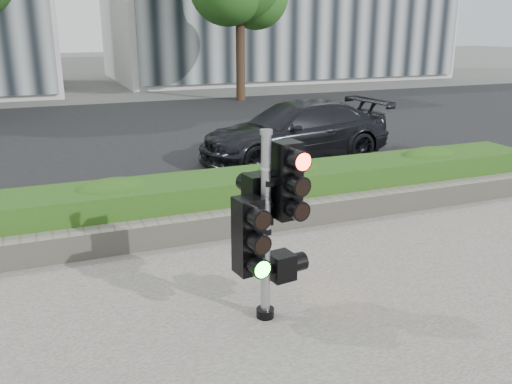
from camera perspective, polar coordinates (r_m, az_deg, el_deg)
ground at (r=6.02m, az=0.83°, el=-11.30°), size 120.00×120.00×0.00m
road at (r=15.29m, az=-13.89°, el=5.86°), size 60.00×13.00×0.02m
curb at (r=8.75m, az=-7.17°, el=-1.72°), size 60.00×0.25×0.12m
stone_wall at (r=7.57m, az=-4.74°, el=-3.56°), size 12.00×0.32×0.34m
hedge at (r=8.10m, az=-6.15°, el=-0.92°), size 12.00×1.00×0.68m
traffic_signal at (r=5.24m, az=1.12°, el=-2.64°), size 0.69×0.54×1.93m
car_dark at (r=11.93m, az=4.14°, el=6.38°), size 4.53×2.26×1.26m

